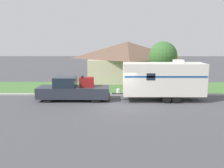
{
  "coord_description": "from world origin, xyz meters",
  "views": [
    {
      "loc": [
        -0.52,
        -18.82,
        5.05
      ],
      "look_at": [
        -0.69,
        1.79,
        1.4
      ],
      "focal_mm": 40.0,
      "sensor_mm": 36.0,
      "label": 1
    }
  ],
  "objects": [
    {
      "name": "ground_plane",
      "position": [
        0.0,
        0.0,
        0.0
      ],
      "size": [
        120.0,
        120.0,
        0.0
      ],
      "primitive_type": "plane",
      "color": "#47474C"
    },
    {
      "name": "curb_strip",
      "position": [
        0.0,
        3.75,
        0.07
      ],
      "size": [
        80.0,
        0.3,
        0.14
      ],
      "color": "#ADADA8",
      "rests_on": "ground_plane"
    },
    {
      "name": "lawn_strip",
      "position": [
        0.0,
        7.4,
        0.01
      ],
      "size": [
        80.0,
        7.0,
        0.03
      ],
      "color": "#477538",
      "rests_on": "ground_plane"
    },
    {
      "name": "house_across_street",
      "position": [
        1.13,
        12.41,
        2.51
      ],
      "size": [
        10.09,
        7.07,
        4.84
      ],
      "color": "beige",
      "rests_on": "ground_plane"
    },
    {
      "name": "pickup_truck",
      "position": [
        -4.01,
        1.79,
        0.89
      ],
      "size": [
        6.09,
        1.96,
        2.08
      ],
      "color": "black",
      "rests_on": "ground_plane"
    },
    {
      "name": "travel_trailer",
      "position": [
        3.6,
        1.79,
        1.83
      ],
      "size": [
        7.66,
        2.21,
        3.44
      ],
      "color": "black",
      "rests_on": "ground_plane"
    },
    {
      "name": "mailbox",
      "position": [
        -3.11,
        4.54,
        1.08
      ],
      "size": [
        0.48,
        0.2,
        1.41
      ],
      "color": "brown",
      "rests_on": "ground_plane"
    },
    {
      "name": "tree_in_yard",
      "position": [
        4.58,
        7.32,
        3.43
      ],
      "size": [
        2.93,
        2.93,
        4.9
      ],
      "color": "brown",
      "rests_on": "ground_plane"
    }
  ]
}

